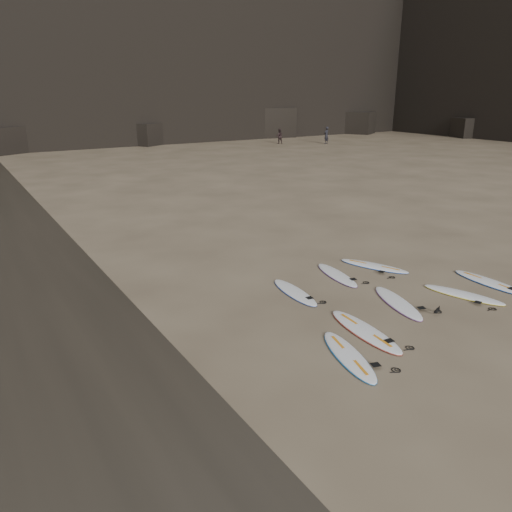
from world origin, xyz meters
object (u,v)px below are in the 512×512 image
at_px(surfboard_2, 398,302).
at_px(surfboard_6, 337,275).
at_px(surfboard_4, 490,282).
at_px(person_b, 279,136).
at_px(surfboard_7, 374,266).
at_px(surfboard_3, 463,294).
at_px(surfboard_1, 365,331).
at_px(surfboard_5, 295,292).
at_px(surfboard_0, 349,356).
at_px(person_a, 326,135).

distance_m(surfboard_2, surfboard_6, 2.64).
bearing_deg(surfboard_4, person_b, 65.61).
relative_size(surfboard_7, person_b, 1.53).
relative_size(surfboard_3, surfboard_7, 0.97).
relative_size(surfboard_1, surfboard_5, 1.15).
xyz_separation_m(surfboard_1, surfboard_5, (-0.01, 3.00, -0.01)).
bearing_deg(surfboard_6, surfboard_7, 10.43).
height_order(surfboard_0, surfboard_5, surfboard_0).
bearing_deg(surfboard_1, surfboard_5, 95.83).
height_order(surfboard_2, surfboard_4, surfboard_4).
relative_size(surfboard_3, surfboard_6, 1.01).
distance_m(surfboard_6, person_a, 41.89).
distance_m(surfboard_5, person_a, 43.54).
distance_m(surfboard_1, surfboard_3, 4.14).
relative_size(surfboard_3, surfboard_4, 0.93).
bearing_deg(surfboard_3, surfboard_7, 79.77).
height_order(surfboard_5, person_a, person_a).
bearing_deg(surfboard_1, person_a, 57.48).
distance_m(surfboard_4, person_b, 42.76).
distance_m(surfboard_4, surfboard_6, 4.77).
bearing_deg(surfboard_3, surfboard_0, 171.62).
height_order(surfboard_2, person_a, person_a).
xyz_separation_m(surfboard_2, surfboard_5, (-2.05, 2.19, -0.00)).
height_order(surfboard_6, surfboard_7, surfboard_7).
distance_m(surfboard_4, person_a, 42.25).
relative_size(surfboard_4, person_b, 1.60).
bearing_deg(surfboard_0, surfboard_2, 41.53).
relative_size(surfboard_2, surfboard_4, 0.97).
bearing_deg(surfboard_5, person_a, 54.88).
distance_m(surfboard_2, person_a, 43.97).
bearing_deg(surfboard_1, surfboard_3, 8.42).
height_order(person_a, person_b, person_a).
xyz_separation_m(surfboard_0, surfboard_7, (4.87, 4.16, -0.00)).
bearing_deg(surfboard_4, surfboard_7, 124.09).
relative_size(surfboard_6, person_a, 1.26).
relative_size(surfboard_0, surfboard_6, 1.04).
height_order(surfboard_0, surfboard_6, surfboard_0).
xyz_separation_m(surfboard_1, surfboard_2, (2.04, 0.81, -0.00)).
xyz_separation_m(surfboard_1, surfboard_6, (2.03, 3.45, -0.01)).
xyz_separation_m(surfboard_2, surfboard_7, (1.65, 2.64, -0.00)).
xyz_separation_m(surfboard_1, surfboard_7, (3.69, 3.45, -0.00)).
relative_size(surfboard_4, surfboard_6, 1.09).
height_order(surfboard_7, person_b, person_b).
xyz_separation_m(surfboard_4, person_b, (18.31, 38.64, 0.75)).
xyz_separation_m(surfboard_3, surfboard_5, (-4.15, 2.79, -0.00)).
xyz_separation_m(surfboard_0, surfboard_3, (5.32, 0.91, -0.00)).
relative_size(surfboard_1, person_b, 1.68).
xyz_separation_m(person_a, person_b, (-4.32, 2.97, -0.13)).
distance_m(surfboard_6, surfboard_7, 1.66).
height_order(surfboard_0, person_b, person_b).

